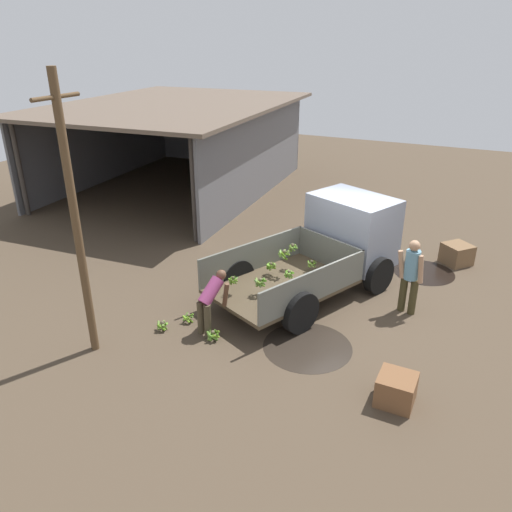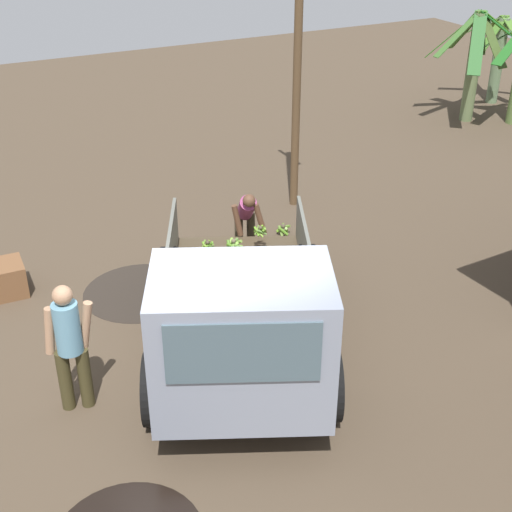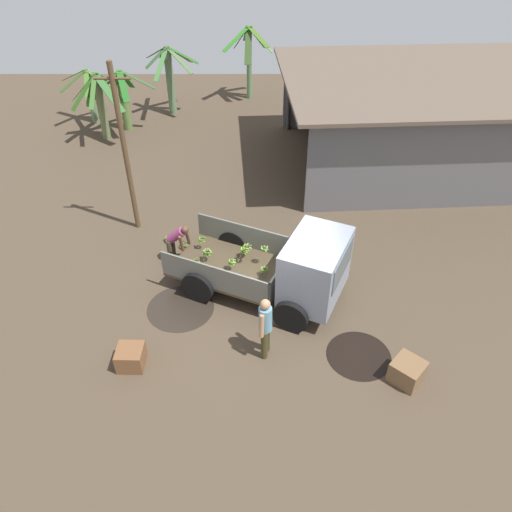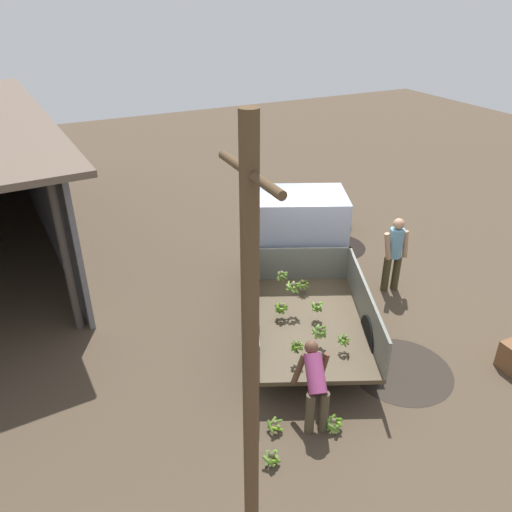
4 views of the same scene
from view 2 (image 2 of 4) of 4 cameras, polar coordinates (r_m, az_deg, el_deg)
name	(u,v)px [view 2 (image 2 of 4)]	position (r m, az deg, el deg)	size (l,w,h in m)	color
ground	(214,387)	(9.10, -3.37, -10.40)	(36.00, 36.00, 0.00)	#493B2C
mud_patch_1	(140,292)	(11.06, -9.26, -2.85)	(1.73, 1.73, 0.01)	#2C241D
cargo_truck	(241,328)	(8.26, -1.19, -5.82)	(4.88, 3.63, 2.04)	#473B29
utility_pole	(297,67)	(12.90, 3.32, 14.87)	(0.96, 0.15, 5.09)	brown
banana_palm_0	(498,57)	(20.68, 18.80, 14.83)	(2.32, 2.45, 2.29)	#68805A
banana_palm_4	(474,62)	(18.85, 17.04, 14.64)	(2.34, 2.38, 2.69)	#607046
person_foreground_visitor	(70,342)	(8.53, -14.69, -6.69)	(0.38, 0.61, 1.68)	#3D361D
person_worker_loading	(246,217)	(11.55, -0.77, 3.17)	(0.70, 0.59, 1.26)	#443B29
banana_bunch_on_ground_0	(229,245)	(11.98, -2.14, 0.86)	(0.29, 0.29, 0.22)	brown
banana_bunch_on_ground_1	(281,244)	(12.01, 1.99, 0.94)	(0.24, 0.24, 0.21)	brown
banana_bunch_on_ground_2	(283,229)	(12.53, 2.19, 2.20)	(0.26, 0.26, 0.22)	brown
wooden_crate_0	(4,279)	(11.42, -19.48, -1.74)	(0.60, 0.60, 0.50)	brown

